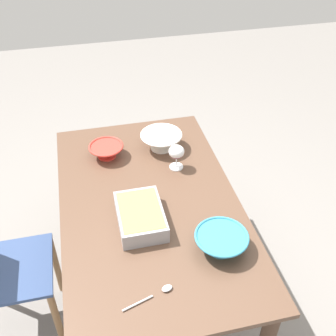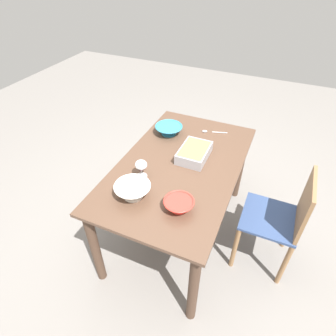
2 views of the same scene
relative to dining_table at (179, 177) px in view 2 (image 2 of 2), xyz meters
name	(u,v)px [view 2 (image 2 of 2)]	position (x,y,z in m)	size (l,w,h in m)	color
ground_plane	(178,229)	(0.00, 0.00, -0.63)	(8.00, 8.00, 0.00)	gray
dining_table	(179,177)	(0.00, 0.00, 0.00)	(1.44, 0.86, 0.76)	brown
chair	(281,219)	(-0.02, 0.78, -0.14)	(0.40, 0.39, 0.88)	#334772
wine_glass	(141,166)	(0.24, -0.19, 0.22)	(0.08, 0.08, 0.14)	white
casserole_dish	(194,152)	(-0.12, 0.07, 0.17)	(0.30, 0.21, 0.08)	#99999E
mixing_bowl	(179,204)	(0.42, 0.16, 0.17)	(0.19, 0.19, 0.07)	red
small_bowl	(133,190)	(0.43, -0.15, 0.18)	(0.24, 0.24, 0.09)	white
serving_bowl	(169,129)	(-0.35, -0.24, 0.17)	(0.23, 0.23, 0.08)	teal
serving_spoon	(209,132)	(-0.51, 0.07, 0.13)	(0.08, 0.21, 0.01)	silver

